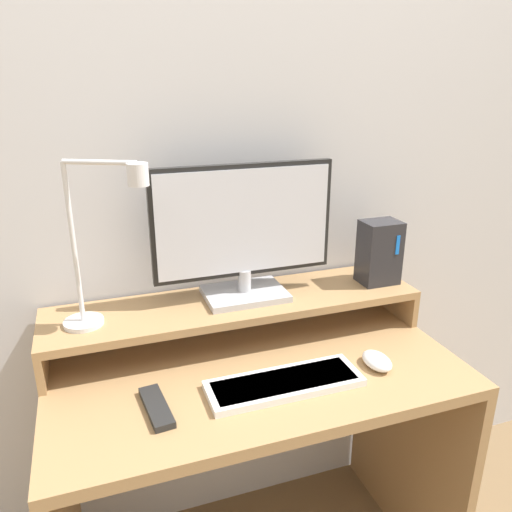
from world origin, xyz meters
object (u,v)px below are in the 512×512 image
(mouse, at_px, (377,361))
(remote_control, at_px, (157,407))
(keyboard, at_px, (284,383))
(monitor, at_px, (244,231))
(router_dock, at_px, (379,252))
(desk_lamp, at_px, (102,245))

(mouse, xyz_separation_m, remote_control, (-0.56, 0.01, -0.01))
(keyboard, relative_size, remote_control, 2.36)
(monitor, relative_size, router_dock, 2.64)
(monitor, bearing_deg, mouse, -47.35)
(mouse, bearing_deg, desk_lamp, 160.47)
(mouse, bearing_deg, router_dock, 59.62)
(desk_lamp, relative_size, keyboard, 1.10)
(monitor, height_order, remote_control, monitor)
(monitor, bearing_deg, remote_control, -136.84)
(desk_lamp, distance_m, router_dock, 0.79)
(desk_lamp, height_order, router_dock, desk_lamp)
(router_dock, relative_size, remote_control, 1.19)
(mouse, height_order, remote_control, mouse)
(monitor, xyz_separation_m, mouse, (0.26, -0.28, -0.29))
(remote_control, bearing_deg, monitor, 43.16)
(desk_lamp, xyz_separation_m, remote_control, (0.07, -0.22, -0.32))
(keyboard, height_order, remote_control, keyboard)
(desk_lamp, xyz_separation_m, router_dock, (0.78, 0.03, -0.12))
(remote_control, bearing_deg, desk_lamp, 108.59)
(monitor, xyz_separation_m, keyboard, (0.01, -0.29, -0.29))
(router_dock, relative_size, mouse, 1.93)
(monitor, bearing_deg, router_dock, -4.30)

